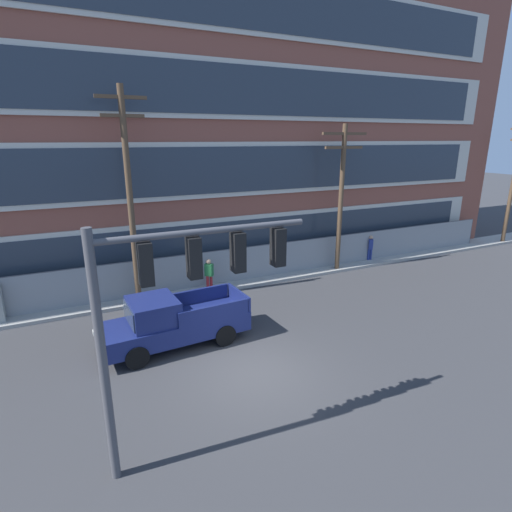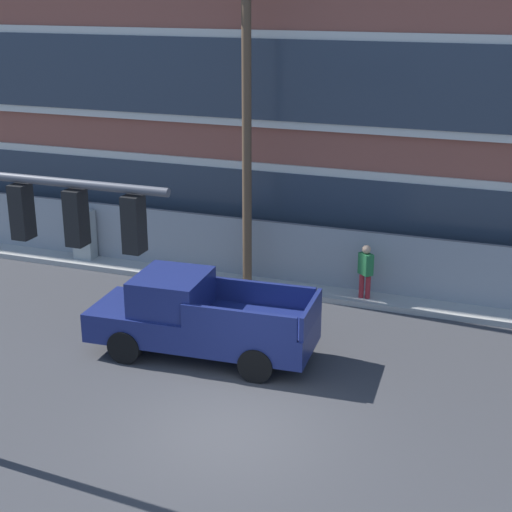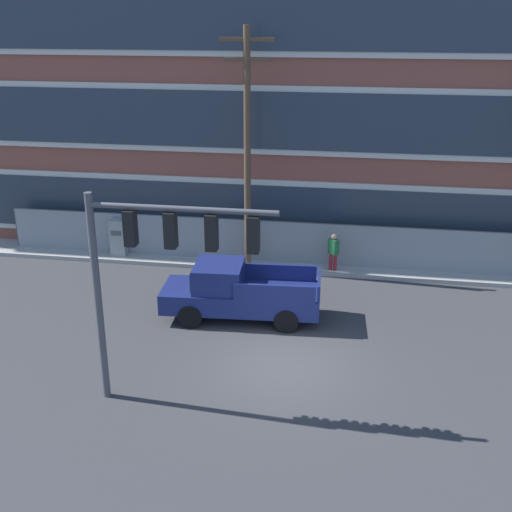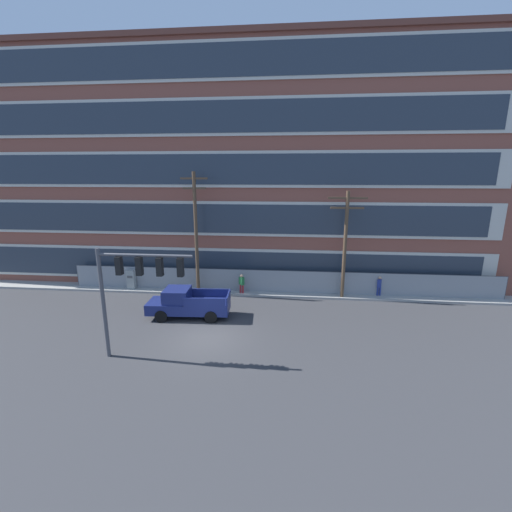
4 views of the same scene
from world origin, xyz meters
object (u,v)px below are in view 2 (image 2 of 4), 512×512
Objects in this scene: pickup_truck_navy at (197,318)px; pedestrian_near_cabinet at (365,270)px; utility_pole_near_corner at (247,112)px; electrical_cabinet at (84,237)px; traffic_signal_mast at (5,246)px.

pedestrian_near_cabinet is (2.99, 4.50, 0.04)m from pickup_truck_navy.
electrical_cabinet is (-5.59, 0.31, -4.24)m from utility_pole_near_corner.
pickup_truck_navy reaches higher than electrical_cabinet.
traffic_signal_mast is at bearing -63.33° from electrical_cabinet.
traffic_signal_mast is 11.06m from pedestrian_near_cabinet.
utility_pole_near_corner is at bearing 95.66° from pickup_truck_navy.
utility_pole_near_corner is 5.56× the size of pedestrian_near_cabinet.
traffic_signal_mast is at bearing -93.35° from utility_pole_near_corner.
traffic_signal_mast is 6.32m from pickup_truck_navy.
utility_pole_near_corner is 7.03m from electrical_cabinet.
traffic_signal_mast is 9.75m from utility_pole_near_corner.
pickup_truck_navy is at bearing -84.34° from utility_pole_near_corner.
utility_pole_near_corner is 5.48× the size of electrical_cabinet.
electrical_cabinet is at bearing 141.91° from pickup_truck_navy.
electrical_cabinet is 9.03m from pedestrian_near_cabinet.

